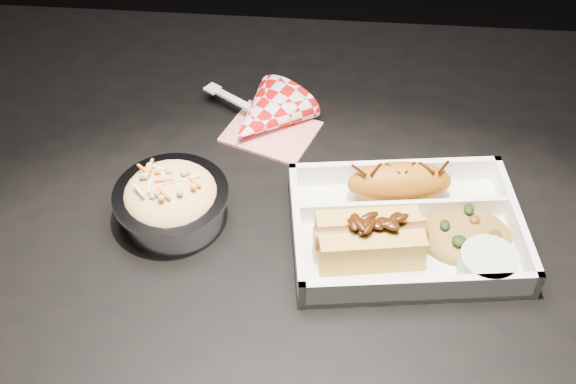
# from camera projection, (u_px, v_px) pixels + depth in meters

# --- Properties ---
(dining_table) EXTENTS (1.20, 0.80, 0.75)m
(dining_table) POSITION_uv_depth(u_px,v_px,m) (335.00, 256.00, 0.91)
(dining_table) COLOR black
(dining_table) RESTS_ON ground
(food_tray) EXTENTS (0.27, 0.21, 0.04)m
(food_tray) POSITION_uv_depth(u_px,v_px,m) (405.00, 231.00, 0.80)
(food_tray) COLOR white
(food_tray) RESTS_ON dining_table
(fried_pastry) EXTENTS (0.13, 0.06, 0.05)m
(fried_pastry) POSITION_uv_depth(u_px,v_px,m) (399.00, 183.00, 0.83)
(fried_pastry) COLOR #B86612
(fried_pastry) RESTS_ON food_tray
(hotdog) EXTENTS (0.12, 0.08, 0.06)m
(hotdog) POSITION_uv_depth(u_px,v_px,m) (370.00, 238.00, 0.77)
(hotdog) COLOR gold
(hotdog) RESTS_ON food_tray
(fried_rice_mound) EXTENTS (0.11, 0.10, 0.03)m
(fried_rice_mound) POSITION_uv_depth(u_px,v_px,m) (467.00, 229.00, 0.79)
(fried_rice_mound) COLOR olive
(fried_rice_mound) RESTS_ON food_tray
(cupcake_liner) EXTENTS (0.06, 0.06, 0.03)m
(cupcake_liner) POSITION_uv_depth(u_px,v_px,m) (487.00, 265.00, 0.75)
(cupcake_liner) COLOR #B6D4A0
(cupcake_liner) RESTS_ON food_tray
(foil_coleslaw_cup) EXTENTS (0.13, 0.13, 0.07)m
(foil_coleslaw_cup) POSITION_uv_depth(u_px,v_px,m) (172.00, 200.00, 0.81)
(foil_coleslaw_cup) COLOR silver
(foil_coleslaw_cup) RESTS_ON dining_table
(napkin_fork) EXTENTS (0.16, 0.15, 0.10)m
(napkin_fork) POSITION_uv_depth(u_px,v_px,m) (264.00, 118.00, 0.93)
(napkin_fork) COLOR red
(napkin_fork) RESTS_ON dining_table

